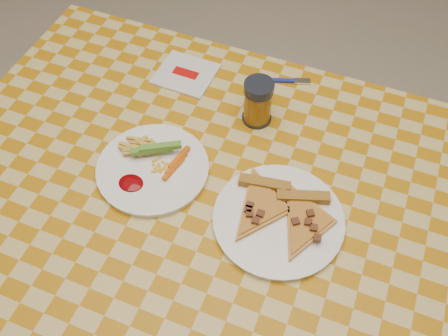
# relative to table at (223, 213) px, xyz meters

# --- Properties ---
(ground) EXTENTS (8.00, 8.00, 0.00)m
(ground) POSITION_rel_table_xyz_m (0.00, 0.00, -0.68)
(ground) COLOR beige
(ground) RESTS_ON ground
(table) EXTENTS (1.28, 0.88, 0.76)m
(table) POSITION_rel_table_xyz_m (0.00, 0.00, 0.00)
(table) COLOR silver
(table) RESTS_ON ground
(plate_left) EXTENTS (0.29, 0.29, 0.01)m
(plate_left) POSITION_rel_table_xyz_m (-0.16, 0.00, 0.08)
(plate_left) COLOR white
(plate_left) RESTS_ON table
(plate_right) EXTENTS (0.34, 0.34, 0.01)m
(plate_right) POSITION_rel_table_xyz_m (0.13, -0.02, 0.08)
(plate_right) COLOR white
(plate_right) RESTS_ON table
(fries_veggies) EXTENTS (0.16, 0.15, 0.04)m
(fries_veggies) POSITION_rel_table_xyz_m (-0.17, 0.02, 0.10)
(fries_veggies) COLOR #E6BF49
(fries_veggies) RESTS_ON plate_left
(pizza_slices) EXTENTS (0.27, 0.24, 0.02)m
(pizza_slices) POSITION_rel_table_xyz_m (0.13, -0.00, 0.09)
(pizza_slices) COLOR #DE8A44
(pizza_slices) RESTS_ON plate_right
(drink_glass) EXTENTS (0.07, 0.07, 0.11)m
(drink_glass) POSITION_rel_table_xyz_m (-0.01, 0.23, 0.13)
(drink_glass) COLOR black
(drink_glass) RESTS_ON table
(napkin) EXTENTS (0.14, 0.13, 0.01)m
(napkin) POSITION_rel_table_xyz_m (-0.22, 0.30, 0.08)
(napkin) COLOR silver
(napkin) RESTS_ON table
(fork) EXTENTS (0.13, 0.06, 0.01)m
(fork) POSITION_rel_table_xyz_m (0.02, 0.37, 0.08)
(fork) COLOR #162498
(fork) RESTS_ON table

